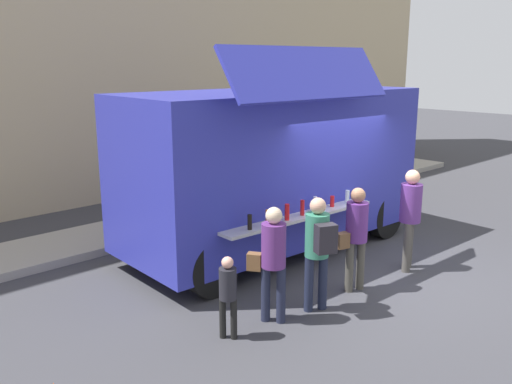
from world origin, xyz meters
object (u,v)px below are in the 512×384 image
object	(u,v)px
customer_mid_with_backpack	(318,243)
child_near_queue	(228,290)
customer_extra_browsing	(410,211)
trash_bin	(307,178)
customer_rear_waiting	(272,255)
customer_front_ordering	(356,231)
food_truck_main	(274,165)

from	to	relation	value
customer_mid_with_backpack	child_near_queue	world-z (taller)	customer_mid_with_backpack
customer_extra_browsing	child_near_queue	world-z (taller)	customer_extra_browsing
trash_bin	customer_extra_browsing	distance (m)	5.40
customer_mid_with_backpack	customer_extra_browsing	xyz separation A→B (m)	(2.33, -0.03, 0.02)
customer_mid_with_backpack	customer_rear_waiting	world-z (taller)	customer_mid_with_backpack
trash_bin	customer_rear_waiting	bearing A→B (deg)	-142.30
customer_front_ordering	trash_bin	bearing A→B (deg)	-26.90
customer_front_ordering	customer_extra_browsing	bearing A→B (deg)	-79.39
customer_front_ordering	customer_mid_with_backpack	world-z (taller)	customer_mid_with_backpack
customer_rear_waiting	customer_mid_with_backpack	bearing A→B (deg)	-49.85
food_truck_main	customer_front_ordering	size ratio (longest dim) A/B	3.55
trash_bin	food_truck_main	bearing A→B (deg)	-147.13
food_truck_main	customer_front_ordering	bearing A→B (deg)	-99.58
food_truck_main	trash_bin	distance (m)	4.42
customer_rear_waiting	child_near_queue	distance (m)	0.80
trash_bin	child_near_queue	size ratio (longest dim) A/B	0.85
trash_bin	customer_mid_with_backpack	size ratio (longest dim) A/B	0.57
customer_mid_with_backpack	child_near_queue	size ratio (longest dim) A/B	1.50
customer_mid_with_backpack	child_near_queue	distance (m)	1.49
trash_bin	customer_front_ordering	bearing A→B (deg)	-131.76
food_truck_main	trash_bin	xyz separation A→B (m)	(3.59, 2.32, -1.14)
customer_front_ordering	child_near_queue	bearing A→B (deg)	100.33
food_truck_main	child_near_queue	distance (m)	3.64
food_truck_main	customer_extra_browsing	bearing A→B (deg)	-66.61
trash_bin	child_near_queue	world-z (taller)	child_near_queue
trash_bin	customer_extra_browsing	xyz separation A→B (m)	(-2.69, -4.65, 0.56)
trash_bin	customer_extra_browsing	world-z (taller)	customer_extra_browsing
customer_rear_waiting	customer_extra_browsing	distance (m)	3.03
customer_front_ordering	customer_extra_browsing	size ratio (longest dim) A/B	0.94
customer_rear_waiting	child_near_queue	world-z (taller)	customer_rear_waiting
food_truck_main	customer_mid_with_backpack	world-z (taller)	food_truck_main
customer_front_ordering	customer_rear_waiting	world-z (taller)	customer_front_ordering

